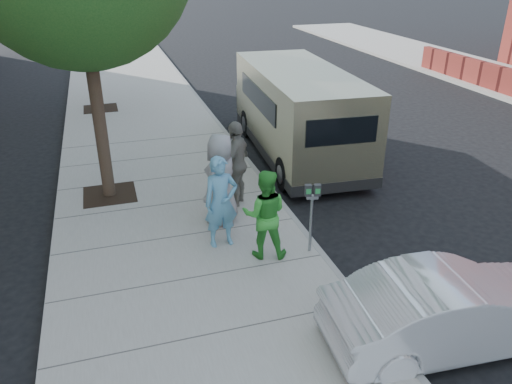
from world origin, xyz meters
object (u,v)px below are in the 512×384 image
(person_green_shirt, at_px, (265,214))
(person_striped_polo, at_px, (237,163))
(sedan, at_px, (452,310))
(parking_meter, at_px, (312,204))
(van, at_px, (297,111))
(person_officer, at_px, (221,202))
(person_gray_shirt, at_px, (221,179))

(person_green_shirt, bearing_deg, person_striped_polo, -73.78)
(sedan, height_order, person_striped_polo, person_striped_polo)
(parking_meter, xyz_separation_m, person_striped_polo, (-0.78, 2.37, -0.04))
(van, height_order, person_officer, van)
(person_officer, relative_size, person_gray_shirt, 0.94)
(person_officer, bearing_deg, sedan, -58.19)
(van, distance_m, person_green_shirt, 5.69)
(parking_meter, distance_m, person_officer, 1.71)
(parking_meter, distance_m, person_gray_shirt, 2.10)
(person_green_shirt, height_order, person_striped_polo, person_striped_polo)
(person_officer, distance_m, person_green_shirt, 0.91)
(parking_meter, relative_size, person_gray_shirt, 0.72)
(person_green_shirt, height_order, person_gray_shirt, person_gray_shirt)
(parking_meter, height_order, person_striped_polo, person_striped_polo)
(van, height_order, person_striped_polo, van)
(parking_meter, bearing_deg, person_striped_polo, 121.08)
(person_officer, height_order, person_gray_shirt, person_gray_shirt)
(parking_meter, bearing_deg, person_gray_shirt, 141.56)
(sedan, bearing_deg, van, -1.24)
(van, xyz_separation_m, person_gray_shirt, (-3.06, -3.52, -0.20))
(person_officer, xyz_separation_m, person_gray_shirt, (0.22, 0.89, 0.06))
(sedan, distance_m, person_officer, 4.40)
(parking_meter, height_order, person_officer, person_officer)
(van, xyz_separation_m, person_striped_polo, (-2.53, -2.79, -0.19))
(parking_meter, xyz_separation_m, person_officer, (-1.53, 0.75, -0.10))
(parking_meter, distance_m, van, 5.46)
(van, relative_size, sedan, 1.80)
(person_gray_shirt, bearing_deg, van, -175.15)
(parking_meter, xyz_separation_m, sedan, (1.04, -2.79, -0.53))
(sedan, bearing_deg, person_officer, 39.87)
(person_officer, distance_m, person_gray_shirt, 0.92)
(van, distance_m, person_officer, 5.51)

